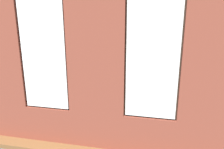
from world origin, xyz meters
name	(u,v)px	position (x,y,z in m)	size (l,w,h in m)	color
ground_plane	(119,102)	(0.00, 0.00, -0.05)	(6.41, 5.60, 0.10)	brown
brick_wall_with_windows	(96,75)	(0.00, 2.42, 1.50)	(5.81, 0.30, 3.11)	brown
white_wall_right	(27,49)	(2.85, 0.20, 1.55)	(0.10, 4.60, 3.11)	white
couch_by_window	(84,115)	(0.52, 1.77, 0.33)	(2.10, 0.87, 0.80)	black
couch_left	(197,102)	(-2.20, 0.41, 0.33)	(0.95, 1.97, 0.80)	black
coffee_table	(103,91)	(0.44, 0.25, 0.39)	(1.54, 0.83, 0.44)	tan
cup_ceramic	(103,88)	(0.44, 0.25, 0.48)	(0.07, 0.07, 0.08)	#4C4C51
candle_jar	(106,89)	(0.32, 0.38, 0.49)	(0.08, 0.08, 0.11)	#B7333D
table_plant_small	(98,84)	(0.63, 0.15, 0.55)	(0.13, 0.13, 0.21)	gray
remote_black	(87,89)	(0.90, 0.38, 0.45)	(0.05, 0.17, 0.02)	black
remote_gray	(118,88)	(0.01, 0.11, 0.45)	(0.05, 0.17, 0.02)	#59595B
media_console	(39,90)	(2.55, 0.24, 0.25)	(0.93, 0.42, 0.50)	black
tv_flatscreen	(37,70)	(2.55, 0.23, 0.90)	(1.12, 0.20, 0.79)	black
papasan_chair	(114,73)	(0.48, -1.61, 0.45)	(1.16, 1.16, 0.71)	olive
potted_plant_near_tv	(39,92)	(2.00, 1.15, 0.56)	(0.74, 0.75, 1.35)	beige
potted_plant_foreground_right	(71,66)	(2.25, -1.75, 0.59)	(0.61, 0.61, 0.93)	#9E5638
potted_plant_by_left_couch	(178,83)	(-1.80, -1.01, 0.40)	(0.41, 0.41, 0.59)	beige
potted_plant_corner_near_left	(193,73)	(-2.35, -1.80, 0.53)	(0.46, 0.46, 0.84)	gray
potted_plant_corner_far_left	(218,117)	(-2.35, 1.87, 0.61)	(0.76, 0.94, 1.24)	#9E5638
potted_plant_between_couches	(149,108)	(-0.98, 1.72, 0.61)	(0.68, 0.82, 1.23)	#47423D
potted_plant_mid_room_small	(141,83)	(-0.61, -0.77, 0.39)	(0.46, 0.46, 0.58)	beige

